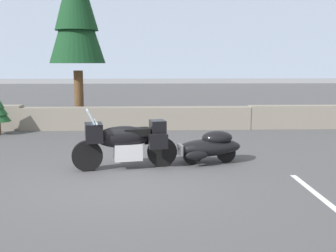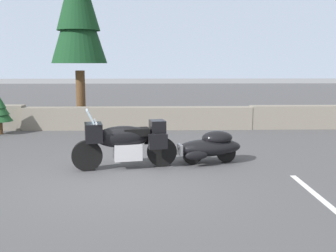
% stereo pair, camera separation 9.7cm
% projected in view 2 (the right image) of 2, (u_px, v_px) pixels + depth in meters
% --- Properties ---
extents(ground_plane, '(80.00, 80.00, 0.00)m').
position_uv_depth(ground_plane, '(123.00, 181.00, 7.87)').
color(ground_plane, '#4C4C4F').
extents(stone_guard_wall, '(24.00, 0.56, 0.86)m').
position_uv_depth(stone_guard_wall, '(135.00, 118.00, 14.10)').
color(stone_guard_wall, gray).
rests_on(stone_guard_wall, ground).
extents(distant_ridgeline, '(240.00, 80.00, 16.00)m').
position_uv_depth(distant_ridgeline, '(155.00, 41.00, 101.85)').
color(distant_ridgeline, '#99A8BF').
rests_on(distant_ridgeline, ground).
extents(touring_motorcycle, '(2.29, 1.03, 1.33)m').
position_uv_depth(touring_motorcycle, '(125.00, 141.00, 8.74)').
color(touring_motorcycle, black).
rests_on(touring_motorcycle, ground).
extents(car_shaped_trailer, '(2.23, 1.01, 0.76)m').
position_uv_depth(car_shaped_trailer, '(210.00, 146.00, 9.23)').
color(car_shaped_trailer, black).
rests_on(car_shaped_trailer, ground).
extents(pine_tree_tall, '(2.02, 2.02, 7.08)m').
position_uv_depth(pine_tree_tall, '(78.00, 4.00, 14.40)').
color(pine_tree_tall, brown).
rests_on(pine_tree_tall, ground).
extents(parking_stripe_marker, '(0.12, 3.60, 0.01)m').
position_uv_depth(parking_stripe_marker, '(330.00, 206.00, 6.47)').
color(parking_stripe_marker, silver).
rests_on(parking_stripe_marker, ground).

